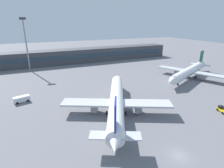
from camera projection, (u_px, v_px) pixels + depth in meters
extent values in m
plane|color=slate|center=(107.00, 92.00, 72.98)|extent=(400.00, 400.00, 0.00)
cube|color=#3F4247|center=(73.00, 56.00, 123.30)|extent=(140.56, 12.00, 9.00)
cube|color=#263847|center=(75.00, 57.00, 117.92)|extent=(133.53, 0.16, 2.80)
cylinder|color=white|center=(116.00, 101.00, 56.17)|extent=(21.09, 37.42, 4.18)
cone|color=white|center=(117.00, 79.00, 76.64)|extent=(5.58, 5.87, 3.97)
cone|color=white|center=(115.00, 146.00, 35.89)|extent=(4.46, 5.04, 2.93)
cube|color=navy|center=(115.00, 114.00, 37.36)|extent=(2.47, 4.52, 6.05)
cube|color=silver|center=(115.00, 136.00, 38.64)|extent=(11.23, 7.58, 0.26)
cube|color=silver|center=(116.00, 103.00, 55.23)|extent=(31.97, 19.19, 0.55)
cylinder|color=gray|center=(138.00, 108.00, 55.51)|extent=(3.52, 4.13, 2.20)
cylinder|color=gray|center=(95.00, 107.00, 55.97)|extent=(3.52, 4.13, 2.20)
cylinder|color=black|center=(117.00, 93.00, 70.26)|extent=(0.88, 1.18, 1.10)
cylinder|color=black|center=(126.00, 113.00, 54.99)|extent=(0.88, 1.18, 1.10)
cylinder|color=black|center=(107.00, 113.00, 55.19)|extent=(0.88, 1.18, 1.10)
cylinder|color=white|center=(189.00, 71.00, 89.32)|extent=(36.59, 20.30, 4.07)
cone|color=white|center=(171.00, 82.00, 74.16)|extent=(5.71, 5.42, 3.87)
cone|color=white|center=(202.00, 64.00, 104.33)|extent=(4.90, 4.33, 2.85)
cube|color=#0C5933|center=(202.00, 56.00, 100.38)|extent=(4.42, 2.38, 5.90)
cube|color=silver|center=(200.00, 65.00, 102.17)|extent=(7.33, 10.97, 0.26)
cube|color=silver|center=(190.00, 71.00, 90.19)|extent=(18.49, 31.24, 0.54)
cylinder|color=gray|center=(177.00, 72.00, 94.64)|extent=(4.02, 3.41, 2.14)
cylinder|color=gray|center=(203.00, 77.00, 86.73)|extent=(4.02, 3.41, 2.14)
cylinder|color=black|center=(178.00, 84.00, 80.60)|extent=(1.15, 0.85, 1.07)
cylinder|color=black|center=(184.00, 75.00, 93.55)|extent=(1.15, 0.85, 1.07)
cylinder|color=black|center=(196.00, 77.00, 90.12)|extent=(1.15, 0.85, 1.07)
cube|color=yellow|center=(222.00, 110.00, 56.52)|extent=(2.42, 3.87, 0.60)
cube|color=black|center=(221.00, 107.00, 57.15)|extent=(1.65, 1.44, 0.90)
cylinder|color=black|center=(222.00, 109.00, 57.84)|extent=(0.43, 0.74, 0.70)
cylinder|color=black|center=(217.00, 110.00, 57.63)|extent=(0.43, 0.74, 0.70)
cylinder|color=black|center=(223.00, 113.00, 55.39)|extent=(0.43, 0.74, 0.70)
cube|color=white|center=(22.00, 99.00, 63.47)|extent=(5.53, 3.21, 1.90)
cube|color=#1E2633|center=(15.00, 99.00, 62.14)|extent=(0.62, 1.88, 0.70)
cylinder|color=black|center=(16.00, 101.00, 63.48)|extent=(0.81, 0.46, 0.76)
cylinder|color=black|center=(17.00, 103.00, 61.97)|extent=(0.81, 0.46, 0.76)
cylinder|color=black|center=(26.00, 99.00, 65.47)|extent=(0.81, 0.46, 0.76)
cylinder|color=black|center=(28.00, 101.00, 63.95)|extent=(0.81, 0.46, 0.76)
cylinder|color=gray|center=(27.00, 46.00, 99.69)|extent=(0.70, 0.70, 27.46)
cube|color=#333338|center=(22.00, 18.00, 95.01)|extent=(3.20, 0.80, 1.20)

